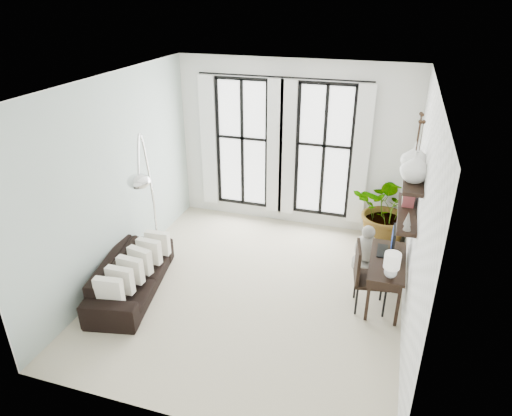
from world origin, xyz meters
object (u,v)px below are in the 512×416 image
at_px(plant, 389,210).
at_px(sofa, 131,275).
at_px(desk, 387,264).
at_px(arc_lamp, 144,168).
at_px(buddha, 366,250).
at_px(desk_chair, 365,273).

bearing_deg(plant, sofa, -144.25).
relative_size(sofa, desk, 1.67).
bearing_deg(arc_lamp, buddha, 20.52).
distance_m(desk_chair, buddha, 1.13).
height_order(desk_chair, arc_lamp, arc_lamp).
xyz_separation_m(sofa, plant, (3.70, 2.66, 0.42)).
height_order(desk, arc_lamp, arc_lamp).
bearing_deg(sofa, buddha, -73.84).
bearing_deg(buddha, arc_lamp, -159.48).
relative_size(sofa, arc_lamp, 0.83).
bearing_deg(desk_chair, sofa, -177.71).
relative_size(arc_lamp, buddha, 3.09).
height_order(sofa, plant, plant).
bearing_deg(desk, plant, 91.57).
bearing_deg(buddha, sofa, -152.52).
distance_m(sofa, plant, 4.58).
bearing_deg(desk, arc_lamp, -174.80).
relative_size(sofa, plant, 1.41).
distance_m(sofa, desk_chair, 3.54).
height_order(desk, desk_chair, desk).
xyz_separation_m(arc_lamp, buddha, (3.30, 1.24, -1.54)).
distance_m(desk, desk_chair, 0.36).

